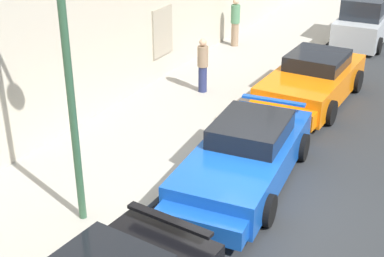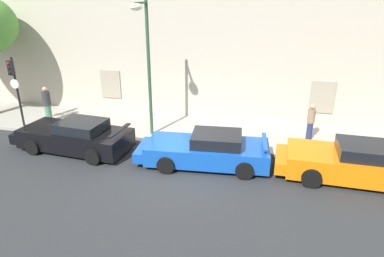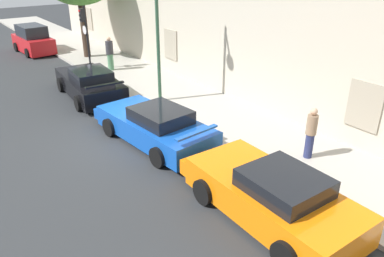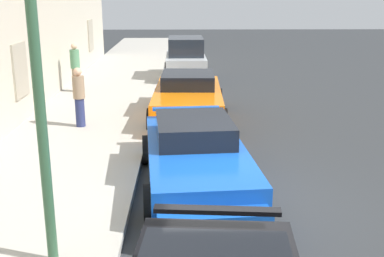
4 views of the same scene
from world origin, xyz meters
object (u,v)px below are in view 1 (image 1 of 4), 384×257
object	(u,v)px
sportscar_white_middle	(310,83)
hatchback_distant	(363,23)
pedestrian_admiring	(235,22)
street_lamp	(83,12)
pedestrian_strolling	(203,65)
sportscar_yellow_flank	(243,160)

from	to	relation	value
sportscar_white_middle	hatchback_distant	world-z (taller)	hatchback_distant
hatchback_distant	pedestrian_admiring	xyz separation A→B (m)	(-2.99, 4.04, 0.22)
sportscar_white_middle	street_lamp	bearing A→B (deg)	169.09
pedestrian_strolling	hatchback_distant	bearing A→B (deg)	-20.78
sportscar_white_middle	street_lamp	world-z (taller)	street_lamp
pedestrian_strolling	street_lamp	bearing A→B (deg)	-168.29
sportscar_yellow_flank	sportscar_white_middle	size ratio (longest dim) A/B	1.05
hatchback_distant	pedestrian_strolling	world-z (taller)	hatchback_distant
sportscar_yellow_flank	sportscar_white_middle	distance (m)	5.10
sportscar_yellow_flank	sportscar_white_middle	xyz separation A→B (m)	(5.10, 0.12, 0.03)
street_lamp	pedestrian_strolling	size ratio (longest dim) A/B	3.57
sportscar_yellow_flank	hatchback_distant	size ratio (longest dim) A/B	1.43
street_lamp	sportscar_white_middle	bearing A→B (deg)	-10.91
sportscar_yellow_flank	street_lamp	xyz separation A→B (m)	(-2.80, 1.64, 3.54)
sportscar_yellow_flank	sportscar_white_middle	bearing A→B (deg)	1.35
sportscar_white_middle	street_lamp	distance (m)	8.78
pedestrian_admiring	pedestrian_strolling	world-z (taller)	pedestrian_admiring
hatchback_distant	street_lamp	world-z (taller)	street_lamp
sportscar_white_middle	pedestrian_strolling	world-z (taller)	pedestrian_strolling
hatchback_distant	pedestrian_admiring	bearing A→B (deg)	126.52
hatchback_distant	pedestrian_admiring	world-z (taller)	pedestrian_admiring
hatchback_distant	street_lamp	xyz separation A→B (m)	(-14.61, 1.51, 3.29)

